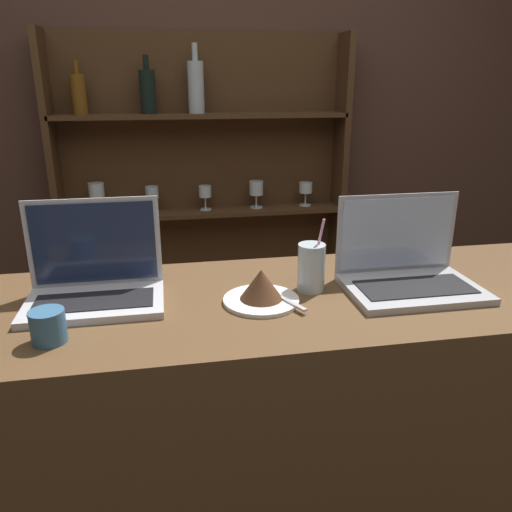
{
  "coord_description": "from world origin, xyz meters",
  "views": [
    {
      "loc": [
        -0.23,
        -0.84,
        1.59
      ],
      "look_at": [
        -0.01,
        0.31,
        1.18
      ],
      "focal_mm": 35.0,
      "sensor_mm": 36.0,
      "label": 1
    }
  ],
  "objects_px": {
    "water_glass": "(311,267)",
    "coffee_cup": "(48,326)",
    "laptop_near": "(95,278)",
    "cake_plate": "(261,289)",
    "laptop_far": "(407,269)"
  },
  "relations": [
    {
      "from": "laptop_far",
      "to": "cake_plate",
      "type": "distance_m",
      "value": 0.4
    },
    {
      "from": "coffee_cup",
      "to": "cake_plate",
      "type": "bearing_deg",
      "value": 13.63
    },
    {
      "from": "cake_plate",
      "to": "water_glass",
      "type": "xyz_separation_m",
      "value": [
        0.14,
        0.05,
        0.03
      ]
    },
    {
      "from": "water_glass",
      "to": "coffee_cup",
      "type": "relative_size",
      "value": 2.63
    },
    {
      "from": "laptop_far",
      "to": "water_glass",
      "type": "height_order",
      "value": "laptop_far"
    },
    {
      "from": "laptop_far",
      "to": "cake_plate",
      "type": "height_order",
      "value": "laptop_far"
    },
    {
      "from": "coffee_cup",
      "to": "laptop_near",
      "type": "bearing_deg",
      "value": 70.28
    },
    {
      "from": "laptop_near",
      "to": "water_glass",
      "type": "distance_m",
      "value": 0.54
    },
    {
      "from": "water_glass",
      "to": "coffee_cup",
      "type": "xyz_separation_m",
      "value": [
        -0.61,
        -0.17,
        -0.03
      ]
    },
    {
      "from": "laptop_near",
      "to": "coffee_cup",
      "type": "distance_m",
      "value": 0.21
    },
    {
      "from": "laptop_near",
      "to": "cake_plate",
      "type": "xyz_separation_m",
      "value": [
        0.4,
        -0.09,
        -0.02
      ]
    },
    {
      "from": "cake_plate",
      "to": "water_glass",
      "type": "bearing_deg",
      "value": 20.62
    },
    {
      "from": "water_glass",
      "to": "cake_plate",
      "type": "bearing_deg",
      "value": -159.38
    },
    {
      "from": "laptop_far",
      "to": "coffee_cup",
      "type": "bearing_deg",
      "value": -170.49
    },
    {
      "from": "laptop_far",
      "to": "coffee_cup",
      "type": "xyz_separation_m",
      "value": [
        -0.86,
        -0.14,
        -0.01
      ]
    }
  ]
}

